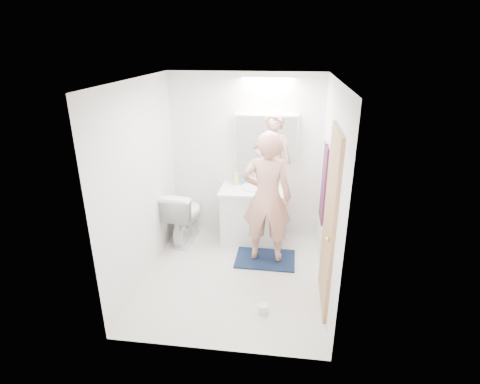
% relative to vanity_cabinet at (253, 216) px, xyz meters
% --- Properties ---
extents(floor, '(2.50, 2.50, 0.00)m').
position_rel_vanity_cabinet_xyz_m(floor, '(-0.15, -0.96, -0.39)').
color(floor, silver).
rests_on(floor, ground).
extents(ceiling, '(2.50, 2.50, 0.00)m').
position_rel_vanity_cabinet_xyz_m(ceiling, '(-0.15, -0.96, 2.01)').
color(ceiling, white).
rests_on(ceiling, floor).
extents(wall_back, '(2.50, 0.00, 2.50)m').
position_rel_vanity_cabinet_xyz_m(wall_back, '(-0.15, 0.29, 0.81)').
color(wall_back, white).
rests_on(wall_back, floor).
extents(wall_front, '(2.50, 0.00, 2.50)m').
position_rel_vanity_cabinet_xyz_m(wall_front, '(-0.15, -2.21, 0.81)').
color(wall_front, white).
rests_on(wall_front, floor).
extents(wall_left, '(0.00, 2.50, 2.50)m').
position_rel_vanity_cabinet_xyz_m(wall_left, '(-1.25, -0.96, 0.81)').
color(wall_left, white).
rests_on(wall_left, floor).
extents(wall_right, '(0.00, 2.50, 2.50)m').
position_rel_vanity_cabinet_xyz_m(wall_right, '(0.95, -0.96, 0.81)').
color(wall_right, white).
rests_on(wall_right, floor).
extents(vanity_cabinet, '(0.90, 0.55, 0.78)m').
position_rel_vanity_cabinet_xyz_m(vanity_cabinet, '(0.00, 0.00, 0.00)').
color(vanity_cabinet, white).
rests_on(vanity_cabinet, floor).
extents(countertop, '(0.95, 0.58, 0.04)m').
position_rel_vanity_cabinet_xyz_m(countertop, '(-0.00, -0.00, 0.41)').
color(countertop, white).
rests_on(countertop, vanity_cabinet).
extents(sink_basin, '(0.36, 0.36, 0.03)m').
position_rel_vanity_cabinet_xyz_m(sink_basin, '(-0.00, 0.03, 0.45)').
color(sink_basin, white).
rests_on(sink_basin, countertop).
extents(faucet, '(0.02, 0.02, 0.16)m').
position_rel_vanity_cabinet_xyz_m(faucet, '(-0.00, 0.22, 0.51)').
color(faucet, '#B5B5B9').
rests_on(faucet, countertop).
extents(medicine_cabinet, '(0.88, 0.14, 0.70)m').
position_rel_vanity_cabinet_xyz_m(medicine_cabinet, '(0.15, 0.21, 1.11)').
color(medicine_cabinet, white).
rests_on(medicine_cabinet, wall_back).
extents(mirror_panel, '(0.84, 0.01, 0.66)m').
position_rel_vanity_cabinet_xyz_m(mirror_panel, '(0.15, 0.13, 1.11)').
color(mirror_panel, silver).
rests_on(mirror_panel, medicine_cabinet).
extents(toilet, '(0.52, 0.83, 0.80)m').
position_rel_vanity_cabinet_xyz_m(toilet, '(-1.01, -0.11, 0.01)').
color(toilet, white).
rests_on(toilet, floor).
extents(bath_rug, '(0.81, 0.56, 0.02)m').
position_rel_vanity_cabinet_xyz_m(bath_rug, '(0.22, -0.54, -0.38)').
color(bath_rug, '#14223F').
rests_on(bath_rug, floor).
extents(person, '(0.64, 0.42, 1.74)m').
position_rel_vanity_cabinet_xyz_m(person, '(0.22, -0.54, 0.53)').
color(person, tan).
rests_on(person, bath_rug).
extents(door, '(0.04, 0.80, 2.00)m').
position_rel_vanity_cabinet_xyz_m(door, '(0.93, -1.31, 0.61)').
color(door, tan).
rests_on(door, wall_right).
extents(door_knob, '(0.06, 0.06, 0.06)m').
position_rel_vanity_cabinet_xyz_m(door_knob, '(0.89, -1.61, 0.56)').
color(door_knob, gold).
rests_on(door_knob, door).
extents(towel, '(0.02, 0.42, 1.00)m').
position_rel_vanity_cabinet_xyz_m(towel, '(0.92, -0.41, 0.71)').
color(towel, '#13203D').
rests_on(towel, wall_right).
extents(towel_hook, '(0.07, 0.02, 0.02)m').
position_rel_vanity_cabinet_xyz_m(towel_hook, '(0.91, -0.41, 1.23)').
color(towel_hook, silver).
rests_on(towel_hook, wall_right).
extents(soap_bottle_a, '(0.13, 0.13, 0.24)m').
position_rel_vanity_cabinet_xyz_m(soap_bottle_a, '(-0.28, 0.15, 0.55)').
color(soap_bottle_a, '#D0CC86').
rests_on(soap_bottle_a, countertop).
extents(soap_bottle_b, '(0.10, 0.10, 0.19)m').
position_rel_vanity_cabinet_xyz_m(soap_bottle_b, '(-0.15, 0.18, 0.52)').
color(soap_bottle_b, teal).
rests_on(soap_bottle_b, countertop).
extents(toothbrush_cup, '(0.10, 0.10, 0.09)m').
position_rel_vanity_cabinet_xyz_m(toothbrush_cup, '(0.18, 0.16, 0.47)').
color(toothbrush_cup, '#4162C4').
rests_on(toothbrush_cup, countertop).
extents(toilet_paper_roll, '(0.11, 0.11, 0.10)m').
position_rel_vanity_cabinet_xyz_m(toilet_paper_roll, '(0.27, -1.62, -0.34)').
color(toilet_paper_roll, white).
rests_on(toilet_paper_roll, floor).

